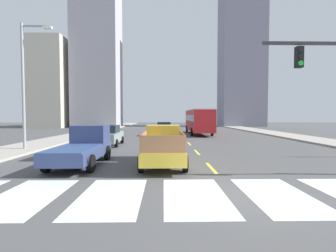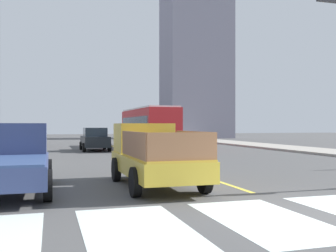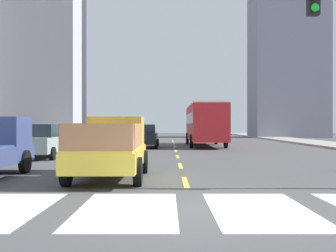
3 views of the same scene
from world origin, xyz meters
name	(u,v)px [view 3 (image 3 of 3)]	position (x,y,z in m)	size (l,w,h in m)	color
ground_plane	(193,210)	(0.00, 0.00, 0.00)	(160.00, 160.00, 0.00)	#4C4B4C
crosswalk_stripe_3	(127,209)	(-1.31, 0.00, 0.00)	(1.96, 3.77, 0.01)	silver
crosswalk_stripe_4	(259,209)	(1.31, 0.00, 0.00)	(1.96, 3.77, 0.01)	silver
lane_dash_0	(185,182)	(0.00, 4.00, 0.00)	(0.16, 2.40, 0.01)	yellow
lane_dash_1	(180,166)	(0.00, 9.00, 0.00)	(0.16, 2.40, 0.01)	yellow
lane_dash_2	(177,156)	(0.00, 14.00, 0.00)	(0.16, 2.40, 0.01)	yellow
lane_dash_3	(175,151)	(0.00, 19.00, 0.00)	(0.16, 2.40, 0.01)	yellow
lane_dash_4	(174,147)	(0.00, 24.00, 0.00)	(0.16, 2.40, 0.01)	yellow
lane_dash_5	(173,144)	(0.00, 29.00, 0.00)	(0.16, 2.40, 0.01)	yellow
lane_dash_6	(172,142)	(0.00, 34.00, 0.00)	(0.16, 2.40, 0.01)	yellow
lane_dash_7	(172,140)	(0.00, 39.00, 0.00)	(0.16, 2.40, 0.01)	yellow
pickup_stakebed	(111,148)	(-2.31, 5.14, 0.94)	(2.18, 5.20, 1.96)	gold
city_bus	(204,122)	(2.44, 25.10, 1.95)	(2.72, 10.80, 3.32)	#B21E22
sedan_near_right	(144,136)	(-2.24, 22.70, 0.86)	(2.02, 4.40, 1.72)	black
sedan_near_left	(41,141)	(-6.93, 12.99, 0.86)	(2.02, 4.40, 1.72)	gray
tower_tall_centre	(287,12)	(15.88, 49.15, 17.28)	(9.71, 7.02, 34.56)	slate
block_mid_right	(43,11)	(-16.65, 46.12, 16.57)	(9.45, 8.34, 33.13)	#9B99A2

